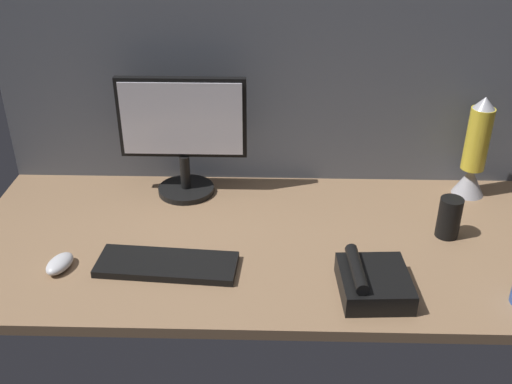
% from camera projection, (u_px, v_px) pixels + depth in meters
% --- Properties ---
extents(ground_plane, '(1.80, 0.80, 0.03)m').
position_uv_depth(ground_plane, '(282.00, 239.00, 1.73)').
color(ground_plane, '#8C6B4C').
extents(cubicle_wall_back, '(1.80, 0.05, 0.69)m').
position_uv_depth(cubicle_wall_back, '(283.00, 78.00, 1.88)').
color(cubicle_wall_back, '#565B66').
rests_on(cubicle_wall_back, ground_plane).
extents(monitor, '(0.40, 0.18, 0.38)m').
position_uv_depth(monitor, '(183.00, 132.00, 1.85)').
color(monitor, black).
rests_on(monitor, ground_plane).
extents(keyboard, '(0.38, 0.16, 0.02)m').
position_uv_depth(keyboard, '(167.00, 265.00, 1.58)').
color(keyboard, black).
rests_on(keyboard, ground_plane).
extents(mouse, '(0.08, 0.11, 0.03)m').
position_uv_depth(mouse, '(60.00, 264.00, 1.58)').
color(mouse, silver).
rests_on(mouse, ground_plane).
extents(mug_black_travel, '(0.07, 0.07, 0.12)m').
position_uv_depth(mug_black_travel, '(449.00, 218.00, 1.69)').
color(mug_black_travel, black).
rests_on(mug_black_travel, ground_plane).
extents(lava_lamp, '(0.10, 0.10, 0.33)m').
position_uv_depth(lava_lamp, '(475.00, 155.00, 1.87)').
color(lava_lamp, '#A5A5AD').
rests_on(lava_lamp, ground_plane).
extents(desk_phone, '(0.18, 0.20, 0.09)m').
position_uv_depth(desk_phone, '(373.00, 282.00, 1.48)').
color(desk_phone, black).
rests_on(desk_phone, ground_plane).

